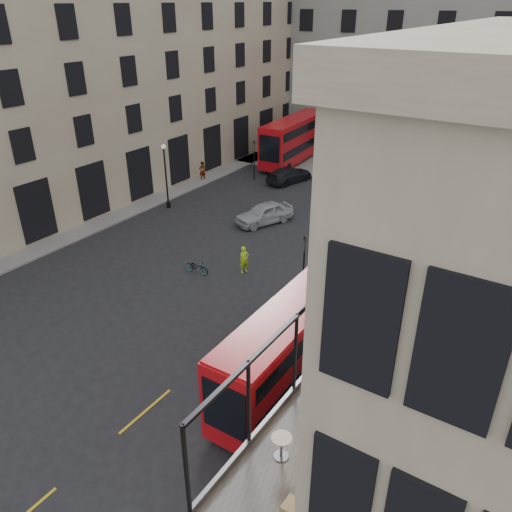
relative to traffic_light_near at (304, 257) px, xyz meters
The scene contains 31 objects.
ground 12.28m from the traffic_light_near, 85.24° to the right, with size 140.00×140.00×0.00m, color black.
host_building_main 17.11m from the traffic_light_near, 47.61° to the right, with size 7.26×11.40×15.10m.
host_frontage 14.15m from the traffic_light_near, 57.99° to the right, with size 3.00×11.00×4.50m, color #C1B591.
cafe_floor 14.31m from the traffic_light_near, 57.99° to the right, with size 3.00×10.00×0.10m, color slate.
building_left 28.61m from the traffic_light_near, 162.87° to the left, with size 14.60×50.60×22.00m.
gateway 36.87m from the traffic_light_near, 96.34° to the left, with size 35.00×10.60×18.00m.
pavement_far 26.58m from the traffic_light_near, 100.89° to the left, with size 40.00×12.00×0.12m, color slate.
pavement_left 21.13m from the traffic_light_near, behind, with size 8.00×48.00×0.12m, color slate.
traffic_light_near is the anchor object (origin of this frame).
traffic_light_far 21.26m from the traffic_light_near, 131.19° to the left, with size 0.16×0.20×3.80m.
street_lamp_a 17.09m from the traffic_light_near, 159.44° to the left, with size 0.36×0.36×5.33m.
street_lamp_b 22.56m from the traffic_light_near, 102.80° to the left, with size 0.36×0.36×5.33m.
bus_near 7.66m from the traffic_light_near, 65.38° to the right, with size 2.47×10.17×4.05m.
bus_far 27.19m from the traffic_light_near, 120.44° to the left, with size 3.50×11.75×4.62m.
car_a 10.87m from the traffic_light_near, 134.54° to the left, with size 1.89×4.70×1.60m, color #A5A6AD.
car_b 19.91m from the traffic_light_near, 87.21° to the left, with size 1.75×5.01×1.65m, color #A61E0A.
car_c 20.42m from the traffic_light_near, 122.13° to the left, with size 2.02×4.97×1.44m, color black.
bicycle 7.26m from the traffic_light_near, 167.74° to the right, with size 0.59×1.68×0.88m, color gray.
cyclist 4.65m from the traffic_light_near, behind, with size 0.65×0.43×1.78m, color #ACDA17.
pedestrian_a 25.92m from the traffic_light_near, 120.19° to the left, with size 0.89×0.69×1.83m, color gray.
pedestrian_b 21.41m from the traffic_light_near, 104.93° to the left, with size 1.02×0.59×1.58m, color gray.
pedestrian_c 20.16m from the traffic_light_near, 85.51° to the left, with size 1.13×0.47×1.92m, color gray.
pedestrian_d 28.06m from the traffic_light_near, 86.09° to the left, with size 0.85×0.55×1.74m, color gray.
pedestrian_e 22.29m from the traffic_light_near, 144.04° to the left, with size 0.68×0.45×1.87m, color gray.
cafe_table_near 16.17m from the traffic_light_near, 64.19° to the right, with size 0.56×0.56×0.70m.
cafe_table_mid 13.67m from the traffic_light_near, 60.14° to the right, with size 0.61×0.61×0.77m.
cafe_table_far 11.83m from the traffic_light_near, 52.43° to the right, with size 0.67×0.67×0.84m.
cafe_chair_a 17.90m from the traffic_light_near, 62.78° to the right, with size 0.48×0.48×0.92m.
cafe_chair_b 15.72m from the traffic_light_near, 56.55° to the right, with size 0.51×0.51×0.84m.
cafe_chair_c 13.80m from the traffic_light_near, 53.17° to the right, with size 0.58×0.58×0.97m.
cafe_chair_d 12.67m from the traffic_light_near, 47.54° to the right, with size 0.44×0.44×0.75m.
Camera 1 is at (10.56, -10.61, 15.51)m, focal length 35.00 mm.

